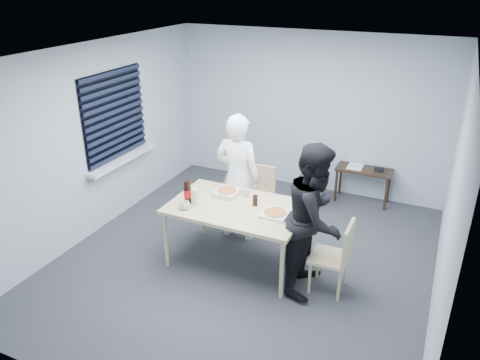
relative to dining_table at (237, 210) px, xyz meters
The scene contains 19 objects.
room 2.29m from the dining_table, 166.70° to the left, with size 5.00×5.00×5.00m.
dining_table is the anchor object (origin of this frame).
chair_far 1.06m from the dining_table, 97.52° to the left, with size 0.42×0.42×0.89m.
chair_right 1.30m from the dining_table, ahead, with size 0.42×0.42×0.89m.
person_white 0.67m from the dining_table, 114.33° to the left, with size 0.65×0.42×1.77m, color white.
person_black 1.00m from the dining_table, ahead, with size 0.86×0.47×1.77m, color black.
side_table 2.63m from the dining_table, 65.28° to the left, with size 0.86×0.38×0.57m.
stool 1.94m from the dining_table, 77.98° to the left, with size 0.37×0.37×0.51m.
backpack 1.90m from the dining_table, 77.90° to the left, with size 0.30×0.22×0.42m.
pizza_box_a 0.35m from the dining_table, 138.52° to the left, with size 0.29×0.29×0.07m.
pizza_box_b 0.51m from the dining_table, ahead, with size 0.31×0.31×0.04m.
mug_a 0.64m from the dining_table, 148.37° to the right, with size 0.12×0.12×0.10m, color silver.
mug_b 0.32m from the dining_table, 92.94° to the left, with size 0.10×0.10×0.09m, color silver.
cola_glass 0.25m from the dining_table, 29.29° to the left, with size 0.06×0.06×0.13m, color black.
soda_bottle 0.65m from the dining_table, 163.77° to the right, with size 0.09×0.09×0.30m.
plastic_cups 0.53m from the dining_table, 159.87° to the right, with size 0.09×0.09×0.21m, color silver.
rubber_band 0.38m from the dining_table, 56.56° to the right, with size 0.05×0.05×0.00m, color red.
papers 2.59m from the dining_table, 68.54° to the left, with size 0.23×0.31×0.01m, color white.
black_box 2.72m from the dining_table, 61.02° to the left, with size 0.13×0.09×0.06m, color black.
Camera 1 is at (2.06, -4.69, 3.41)m, focal length 35.00 mm.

